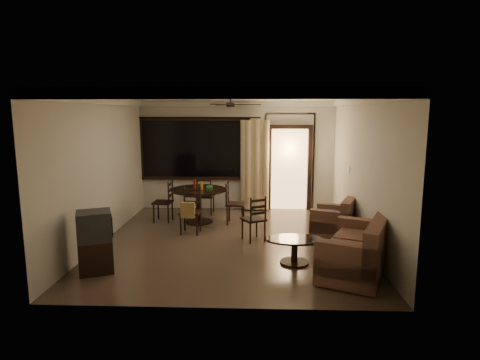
{
  "coord_description": "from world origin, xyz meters",
  "views": [
    {
      "loc": [
        0.47,
        -7.58,
        2.5
      ],
      "look_at": [
        0.17,
        0.2,
        1.19
      ],
      "focal_mm": 30.0,
      "sensor_mm": 36.0,
      "label": 1
    }
  ],
  "objects_px": {
    "dining_chair_west": "(164,209)",
    "dining_chair_east": "(235,211)",
    "side_chair": "(254,227)",
    "dining_chair_north": "(206,203)",
    "sofa": "(359,252)",
    "dining_chair_south": "(190,219)",
    "tv_cabinet": "(95,242)",
    "armchair": "(335,222)",
    "dining_table": "(199,196)",
    "coffee_table": "(295,247)"
  },
  "relations": [
    {
      "from": "armchair",
      "to": "side_chair",
      "type": "xyz_separation_m",
      "value": [
        -1.65,
        -0.28,
        -0.05
      ]
    },
    {
      "from": "dining_table",
      "to": "armchair",
      "type": "distance_m",
      "value": 3.1
    },
    {
      "from": "dining_chair_south",
      "to": "armchair",
      "type": "relative_size",
      "value": 0.94
    },
    {
      "from": "dining_chair_east",
      "to": "tv_cabinet",
      "type": "relative_size",
      "value": 0.97
    },
    {
      "from": "tv_cabinet",
      "to": "sofa",
      "type": "distance_m",
      "value": 4.16
    },
    {
      "from": "side_chair",
      "to": "dining_table",
      "type": "bearing_deg",
      "value": -75.19
    },
    {
      "from": "dining_chair_west",
      "to": "side_chair",
      "type": "xyz_separation_m",
      "value": [
        2.1,
        -1.36,
        -0.01
      ]
    },
    {
      "from": "dining_chair_west",
      "to": "armchair",
      "type": "height_order",
      "value": "dining_chair_west"
    },
    {
      "from": "dining_chair_north",
      "to": "side_chair",
      "type": "distance_m",
      "value": 2.41
    },
    {
      "from": "dining_chair_north",
      "to": "armchair",
      "type": "bearing_deg",
      "value": 151.75
    },
    {
      "from": "dining_chair_west",
      "to": "side_chair",
      "type": "distance_m",
      "value": 2.5
    },
    {
      "from": "dining_table",
      "to": "side_chair",
      "type": "relative_size",
      "value": 1.38
    },
    {
      "from": "sofa",
      "to": "dining_chair_south",
      "type": "bearing_deg",
      "value": 170.23
    },
    {
      "from": "dining_chair_east",
      "to": "dining_chair_south",
      "type": "distance_m",
      "value": 1.2
    },
    {
      "from": "dining_chair_west",
      "to": "sofa",
      "type": "height_order",
      "value": "dining_chair_west"
    },
    {
      "from": "dining_chair_east",
      "to": "tv_cabinet",
      "type": "height_order",
      "value": "tv_cabinet"
    },
    {
      "from": "dining_table",
      "to": "tv_cabinet",
      "type": "relative_size",
      "value": 1.28
    },
    {
      "from": "dining_chair_north",
      "to": "dining_chair_east",
      "type": "bearing_deg",
      "value": 136.76
    },
    {
      "from": "sofa",
      "to": "side_chair",
      "type": "xyz_separation_m",
      "value": [
        -1.66,
        1.57,
        -0.08
      ]
    },
    {
      "from": "tv_cabinet",
      "to": "dining_table",
      "type": "bearing_deg",
      "value": 44.83
    },
    {
      "from": "dining_chair_south",
      "to": "sofa",
      "type": "relative_size",
      "value": 0.51
    },
    {
      "from": "dining_chair_south",
      "to": "side_chair",
      "type": "distance_m",
      "value": 1.4
    },
    {
      "from": "dining_chair_east",
      "to": "dining_chair_south",
      "type": "relative_size",
      "value": 1.0
    },
    {
      "from": "dining_chair_west",
      "to": "side_chair",
      "type": "bearing_deg",
      "value": 61.18
    },
    {
      "from": "sofa",
      "to": "armchair",
      "type": "relative_size",
      "value": 1.84
    },
    {
      "from": "tv_cabinet",
      "to": "dining_chair_south",
      "type": "bearing_deg",
      "value": 38.39
    },
    {
      "from": "dining_chair_north",
      "to": "side_chair",
      "type": "relative_size",
      "value": 1.04
    },
    {
      "from": "dining_chair_east",
      "to": "side_chair",
      "type": "height_order",
      "value": "dining_chair_east"
    },
    {
      "from": "side_chair",
      "to": "dining_chair_north",
      "type": "bearing_deg",
      "value": -89.24
    },
    {
      "from": "tv_cabinet",
      "to": "sofa",
      "type": "bearing_deg",
      "value": -21.37
    },
    {
      "from": "dining_chair_west",
      "to": "armchair",
      "type": "bearing_deg",
      "value": 77.95
    },
    {
      "from": "dining_table",
      "to": "tv_cabinet",
      "type": "distance_m",
      "value": 3.22
    },
    {
      "from": "armchair",
      "to": "dining_chair_south",
      "type": "bearing_deg",
      "value": -161.21
    },
    {
      "from": "sofa",
      "to": "dining_chair_west",
      "type": "bearing_deg",
      "value": 166.33
    },
    {
      "from": "dining_chair_north",
      "to": "dining_chair_south",
      "type": "bearing_deg",
      "value": 90.0
    },
    {
      "from": "dining_chair_north",
      "to": "armchair",
      "type": "distance_m",
      "value": 3.38
    },
    {
      "from": "tv_cabinet",
      "to": "sofa",
      "type": "xyz_separation_m",
      "value": [
        4.16,
        0.1,
        -0.14
      ]
    },
    {
      "from": "sofa",
      "to": "side_chair",
      "type": "relative_size",
      "value": 2.04
    },
    {
      "from": "side_chair",
      "to": "dining_chair_east",
      "type": "bearing_deg",
      "value": -100.15
    },
    {
      "from": "dining_chair_west",
      "to": "sofa",
      "type": "xyz_separation_m",
      "value": [
        3.76,
        -2.93,
        0.07
      ]
    },
    {
      "from": "dining_chair_west",
      "to": "armchair",
      "type": "relative_size",
      "value": 0.94
    },
    {
      "from": "tv_cabinet",
      "to": "armchair",
      "type": "xyz_separation_m",
      "value": [
        4.14,
        1.95,
        -0.17
      ]
    },
    {
      "from": "side_chair",
      "to": "dining_chair_west",
      "type": "bearing_deg",
      "value": -62.3
    },
    {
      "from": "dining_table",
      "to": "dining_chair_south",
      "type": "height_order",
      "value": "dining_table"
    },
    {
      "from": "dining_chair_west",
      "to": "dining_chair_east",
      "type": "relative_size",
      "value": 1.0
    },
    {
      "from": "coffee_table",
      "to": "side_chair",
      "type": "distance_m",
      "value": 1.38
    },
    {
      "from": "dining_chair_west",
      "to": "dining_chair_north",
      "type": "xyz_separation_m",
      "value": [
        0.89,
        0.73,
        0.0
      ]
    },
    {
      "from": "tv_cabinet",
      "to": "coffee_table",
      "type": "distance_m",
      "value": 3.22
    },
    {
      "from": "dining_chair_north",
      "to": "sofa",
      "type": "bearing_deg",
      "value": 132.16
    },
    {
      "from": "dining_table",
      "to": "tv_cabinet",
      "type": "bearing_deg",
      "value": -112.48
    }
  ]
}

